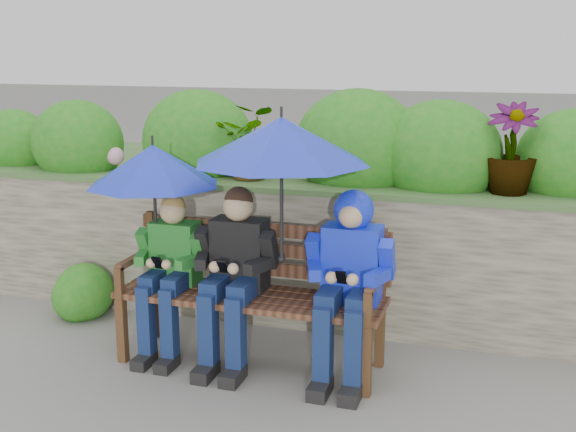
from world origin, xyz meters
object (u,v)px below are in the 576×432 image
(umbrella_left, at_px, (153,165))
(umbrella_right, at_px, (281,140))
(boy_left, at_px, (170,266))
(park_bench, at_px, (254,284))
(boy_middle, at_px, (234,268))
(boy_right, at_px, (349,270))

(umbrella_left, xyz_separation_m, umbrella_right, (0.89, -0.08, 0.20))
(boy_left, bearing_deg, umbrella_right, -1.63)
(park_bench, distance_m, umbrella_left, 0.99)
(boy_left, xyz_separation_m, boy_middle, (0.45, -0.01, 0.03))
(boy_right, distance_m, umbrella_right, 0.87)
(park_bench, relative_size, boy_left, 1.61)
(boy_left, relative_size, boy_middle, 0.93)
(boy_left, relative_size, boy_right, 0.92)
(boy_middle, bearing_deg, umbrella_right, -2.54)
(umbrella_left, bearing_deg, park_bench, 1.29)
(boy_middle, distance_m, boy_right, 0.73)
(park_bench, bearing_deg, boy_right, -6.30)
(boy_left, height_order, boy_right, boy_right)
(boy_left, distance_m, umbrella_left, 0.66)
(boy_middle, xyz_separation_m, boy_right, (0.73, 0.01, 0.05))
(boy_middle, height_order, umbrella_left, umbrella_left)
(boy_left, bearing_deg, boy_right, 0.16)
(park_bench, height_order, umbrella_left, umbrella_left)
(boy_middle, distance_m, umbrella_right, 0.88)
(boy_left, bearing_deg, boy_middle, -0.99)
(boy_right, relative_size, umbrella_left, 1.33)
(park_bench, relative_size, boy_right, 1.48)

